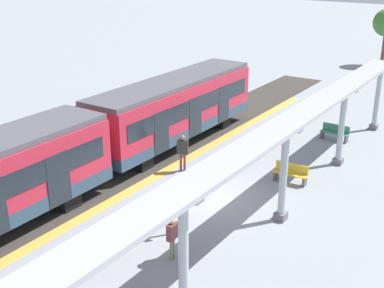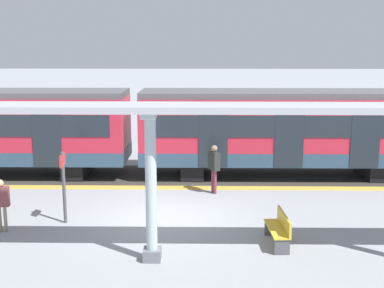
{
  "view_description": "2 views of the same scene",
  "coord_description": "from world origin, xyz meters",
  "px_view_note": "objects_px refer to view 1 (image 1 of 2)",
  "views": [
    {
      "loc": [
        9.9,
        -16.28,
        9.67
      ],
      "look_at": [
        -1.07,
        0.05,
        2.18
      ],
      "focal_mm": 47.62,
      "sensor_mm": 36.0,
      "label": 1
    },
    {
      "loc": [
        14.99,
        1.12,
        5.4
      ],
      "look_at": [
        -0.92,
        0.87,
        2.17
      ],
      "focal_mm": 47.32,
      "sensor_mm": 36.0,
      "label": 2
    }
  ],
  "objects_px": {
    "passenger_waiting_near_edge": "(183,149)",
    "passenger_by_the_benches": "(172,234)",
    "canopy_pillar_second": "(183,256)",
    "bench_mid_platform": "(291,173)",
    "platform_info_sign": "(181,199)",
    "canopy_pillar_fourth": "(342,126)",
    "canopy_pillar_fifth": "(378,97)",
    "train_far_carriage": "(175,110)",
    "bench_far_end": "(335,132)",
    "canopy_pillar_third": "(284,174)"
  },
  "relations": [
    {
      "from": "platform_info_sign",
      "to": "passenger_waiting_near_edge",
      "type": "bearing_deg",
      "value": 124.34
    },
    {
      "from": "passenger_waiting_near_edge",
      "to": "passenger_by_the_benches",
      "type": "height_order",
      "value": "passenger_waiting_near_edge"
    },
    {
      "from": "canopy_pillar_second",
      "to": "bench_far_end",
      "type": "distance_m",
      "value": 16.35
    },
    {
      "from": "platform_info_sign",
      "to": "passenger_waiting_near_edge",
      "type": "distance_m",
      "value": 5.56
    },
    {
      "from": "canopy_pillar_second",
      "to": "canopy_pillar_fourth",
      "type": "bearing_deg",
      "value": 90.0
    },
    {
      "from": "bench_mid_platform",
      "to": "canopy_pillar_third",
      "type": "bearing_deg",
      "value": -72.4
    },
    {
      "from": "canopy_pillar_fourth",
      "to": "canopy_pillar_fifth",
      "type": "bearing_deg",
      "value": 90.0
    },
    {
      "from": "passenger_by_the_benches",
      "to": "passenger_waiting_near_edge",
      "type": "bearing_deg",
      "value": 122.17
    },
    {
      "from": "train_far_carriage",
      "to": "canopy_pillar_fifth",
      "type": "height_order",
      "value": "canopy_pillar_fifth"
    },
    {
      "from": "canopy_pillar_third",
      "to": "bench_far_end",
      "type": "bearing_deg",
      "value": 97.41
    },
    {
      "from": "train_far_carriage",
      "to": "canopy_pillar_second",
      "type": "bearing_deg",
      "value": -53.3
    },
    {
      "from": "bench_far_end",
      "to": "passenger_by_the_benches",
      "type": "bearing_deg",
      "value": -92.44
    },
    {
      "from": "bench_mid_platform",
      "to": "passenger_by_the_benches",
      "type": "xyz_separation_m",
      "value": [
        -0.81,
        -7.84,
        0.53
      ]
    },
    {
      "from": "canopy_pillar_second",
      "to": "canopy_pillar_third",
      "type": "xyz_separation_m",
      "value": [
        0.0,
        6.52,
        0.0
      ]
    },
    {
      "from": "bench_far_end",
      "to": "platform_info_sign",
      "type": "xyz_separation_m",
      "value": [
        -1.37,
        -12.59,
        0.89
      ]
    },
    {
      "from": "platform_info_sign",
      "to": "passenger_by_the_benches",
      "type": "bearing_deg",
      "value": -64.61
    },
    {
      "from": "canopy_pillar_second",
      "to": "bench_mid_platform",
      "type": "relative_size",
      "value": 2.48
    },
    {
      "from": "passenger_waiting_near_edge",
      "to": "canopy_pillar_third",
      "type": "bearing_deg",
      "value": -16.5
    },
    {
      "from": "canopy_pillar_fifth",
      "to": "train_far_carriage",
      "type": "bearing_deg",
      "value": -135.39
    },
    {
      "from": "canopy_pillar_second",
      "to": "canopy_pillar_fourth",
      "type": "distance_m",
      "value": 13.07
    },
    {
      "from": "bench_far_end",
      "to": "passenger_waiting_near_edge",
      "type": "distance_m",
      "value": 9.21
    },
    {
      "from": "canopy_pillar_fourth",
      "to": "bench_mid_platform",
      "type": "height_order",
      "value": "canopy_pillar_fourth"
    },
    {
      "from": "canopy_pillar_fifth",
      "to": "passenger_by_the_benches",
      "type": "xyz_separation_m",
      "value": [
        -1.87,
        -17.22,
        -0.94
      ]
    },
    {
      "from": "canopy_pillar_fourth",
      "to": "bench_mid_platform",
      "type": "relative_size",
      "value": 2.48
    },
    {
      "from": "bench_mid_platform",
      "to": "passenger_by_the_benches",
      "type": "bearing_deg",
      "value": -95.87
    },
    {
      "from": "platform_info_sign",
      "to": "passenger_by_the_benches",
      "type": "xyz_separation_m",
      "value": [
        0.76,
        -1.61,
        -0.35
      ]
    },
    {
      "from": "train_far_carriage",
      "to": "passenger_waiting_near_edge",
      "type": "relative_size",
      "value": 6.5
    },
    {
      "from": "canopy_pillar_second",
      "to": "platform_info_sign",
      "type": "height_order",
      "value": "canopy_pillar_second"
    },
    {
      "from": "canopy_pillar_second",
      "to": "canopy_pillar_third",
      "type": "distance_m",
      "value": 6.52
    },
    {
      "from": "canopy_pillar_fifth",
      "to": "passenger_by_the_benches",
      "type": "distance_m",
      "value": 17.35
    },
    {
      "from": "bench_far_end",
      "to": "passenger_waiting_near_edge",
      "type": "xyz_separation_m",
      "value": [
        -4.5,
        -8.01,
        0.67
      ]
    },
    {
      "from": "passenger_waiting_near_edge",
      "to": "train_far_carriage",
      "type": "bearing_deg",
      "value": 131.14
    },
    {
      "from": "train_far_carriage",
      "to": "bench_mid_platform",
      "type": "bearing_deg",
      "value": -9.65
    },
    {
      "from": "canopy_pillar_second",
      "to": "platform_info_sign",
      "type": "xyz_separation_m",
      "value": [
        -2.63,
        3.64,
        -0.59
      ]
    },
    {
      "from": "platform_info_sign",
      "to": "passenger_waiting_near_edge",
      "type": "xyz_separation_m",
      "value": [
        -3.13,
        4.59,
        -0.22
      ]
    },
    {
      "from": "canopy_pillar_fourth",
      "to": "bench_far_end",
      "type": "relative_size",
      "value": 2.5
    },
    {
      "from": "bench_far_end",
      "to": "bench_mid_platform",
      "type": "bearing_deg",
      "value": -88.19
    },
    {
      "from": "train_far_carriage",
      "to": "platform_info_sign",
      "type": "xyz_separation_m",
      "value": [
        5.64,
        -7.45,
        -0.5
      ]
    },
    {
      "from": "canopy_pillar_fourth",
      "to": "bench_far_end",
      "type": "xyz_separation_m",
      "value": [
        -1.26,
        3.16,
        -1.47
      ]
    },
    {
      "from": "bench_mid_platform",
      "to": "passenger_waiting_near_edge",
      "type": "distance_m",
      "value": 5.03
    },
    {
      "from": "bench_mid_platform",
      "to": "canopy_pillar_fifth",
      "type": "bearing_deg",
      "value": 83.54
    },
    {
      "from": "bench_far_end",
      "to": "passenger_by_the_benches",
      "type": "xyz_separation_m",
      "value": [
        -0.6,
        -14.2,
        0.53
      ]
    },
    {
      "from": "canopy_pillar_fifth",
      "to": "platform_info_sign",
      "type": "height_order",
      "value": "canopy_pillar_fifth"
    },
    {
      "from": "canopy_pillar_third",
      "to": "canopy_pillar_fourth",
      "type": "bearing_deg",
      "value": 90.0
    },
    {
      "from": "platform_info_sign",
      "to": "canopy_pillar_fourth",
      "type": "bearing_deg",
      "value": 74.42
    },
    {
      "from": "canopy_pillar_fifth",
      "to": "bench_mid_platform",
      "type": "bearing_deg",
      "value": -96.46
    },
    {
      "from": "canopy_pillar_third",
      "to": "platform_info_sign",
      "type": "height_order",
      "value": "canopy_pillar_third"
    },
    {
      "from": "passenger_by_the_benches",
      "to": "canopy_pillar_second",
      "type": "bearing_deg",
      "value": -47.38
    },
    {
      "from": "canopy_pillar_third",
      "to": "canopy_pillar_second",
      "type": "bearing_deg",
      "value": -90.0
    },
    {
      "from": "bench_far_end",
      "to": "passenger_by_the_benches",
      "type": "height_order",
      "value": "passenger_by_the_benches"
    }
  ]
}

